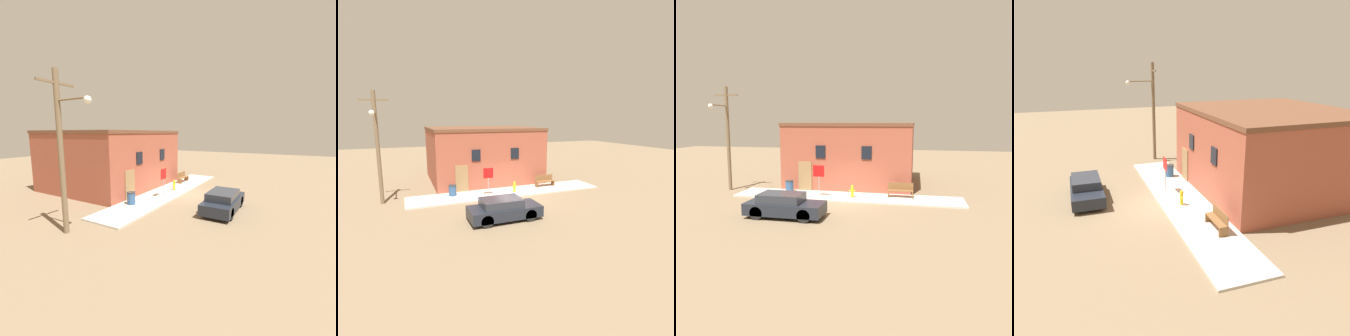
{
  "view_description": "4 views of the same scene",
  "coord_description": "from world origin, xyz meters",
  "views": [
    {
      "loc": [
        -15.49,
        -7.21,
        4.75
      ],
      "look_at": [
        -0.15,
        1.34,
        2.0
      ],
      "focal_mm": 24.0,
      "sensor_mm": 36.0,
      "label": 1
    },
    {
      "loc": [
        -7.39,
        -17.06,
        5.72
      ],
      "look_at": [
        -0.15,
        1.34,
        2.0
      ],
      "focal_mm": 28.0,
      "sensor_mm": 36.0,
      "label": 2
    },
    {
      "loc": [
        4.45,
        -19.54,
        5.04
      ],
      "look_at": [
        -0.15,
        1.34,
        2.0
      ],
      "focal_mm": 35.0,
      "sensor_mm": 36.0,
      "label": 3
    },
    {
      "loc": [
        15.98,
        -4.2,
        7.57
      ],
      "look_at": [
        -0.15,
        1.34,
        2.0
      ],
      "focal_mm": 35.0,
      "sensor_mm": 36.0,
      "label": 4
    }
  ],
  "objects": [
    {
      "name": "ground_plane",
      "position": [
        0.0,
        0.0,
        0.0
      ],
      "size": [
        80.0,
        80.0,
        0.0
      ],
      "primitive_type": "plane",
      "color": "#7A664C"
    },
    {
      "name": "trash_bin",
      "position": [
        -4.21,
        1.84,
        0.52
      ],
      "size": [
        0.57,
        0.57,
        0.81
      ],
      "color": "#2D517F",
      "rests_on": "sidewalk"
    },
    {
      "name": "utility_pole",
      "position": [
        -8.96,
        1.87,
        4.07
      ],
      "size": [
        1.8,
        2.19,
        7.51
      ],
      "color": "brown",
      "rests_on": "ground"
    },
    {
      "name": "stop_sign",
      "position": [
        -1.74,
        0.83,
        1.58
      ],
      "size": [
        0.75,
        0.06,
        2.09
      ],
      "color": "gray",
      "rests_on": "sidewalk"
    },
    {
      "name": "brick_building",
      "position": [
        -0.5,
        6.9,
        2.47
      ],
      "size": [
        9.51,
        8.58,
        4.94
      ],
      "color": "#9E4C38",
      "rests_on": "ground"
    },
    {
      "name": "fire_hydrant",
      "position": [
        0.46,
        1.1,
        0.52
      ],
      "size": [
        0.4,
        0.19,
        0.83
      ],
      "color": "gold",
      "rests_on": "sidewalk"
    },
    {
      "name": "sidewalk",
      "position": [
        0.0,
        1.34,
        0.05
      ],
      "size": [
        15.14,
        2.67,
        0.11
      ],
      "color": "#BCB7AD",
      "rests_on": "ground"
    },
    {
      "name": "parked_car",
      "position": [
        -2.28,
        -3.72,
        0.63
      ],
      "size": [
        4.14,
        1.74,
        1.28
      ],
      "color": "black",
      "rests_on": "ground"
    },
    {
      "name": "bench",
      "position": [
        3.55,
        1.82,
        0.57
      ],
      "size": [
        1.63,
        0.44,
        0.95
      ],
      "color": "brown",
      "rests_on": "sidewalk"
    }
  ]
}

